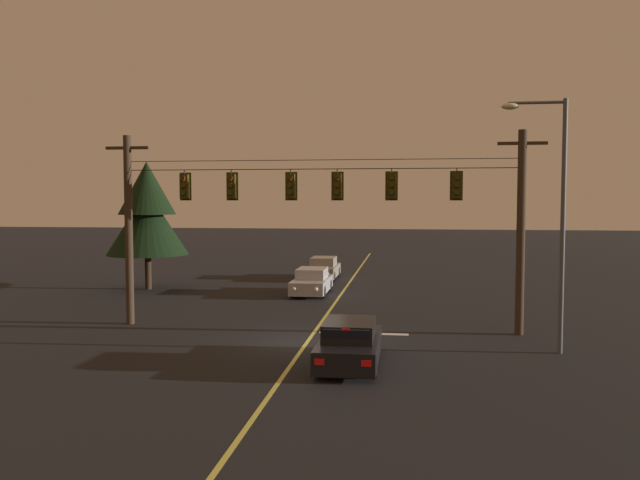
% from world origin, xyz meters
% --- Properties ---
extents(ground_plane, '(180.00, 180.00, 0.00)m').
position_xyz_m(ground_plane, '(0.00, 0.00, 0.00)').
color(ground_plane, black).
extents(lane_centre_stripe, '(0.14, 60.00, 0.01)m').
position_xyz_m(lane_centre_stripe, '(0.00, 8.42, 0.00)').
color(lane_centre_stripe, '#D1C64C').
rests_on(lane_centre_stripe, ground).
extents(stop_bar_paint, '(3.40, 0.36, 0.01)m').
position_xyz_m(stop_bar_paint, '(1.90, 1.82, 0.00)').
color(stop_bar_paint, silver).
rests_on(stop_bar_paint, ground).
extents(signal_span_assembly, '(17.25, 0.32, 7.68)m').
position_xyz_m(signal_span_assembly, '(0.00, 2.42, 3.99)').
color(signal_span_assembly, '#38281C').
rests_on(signal_span_assembly, ground).
extents(traffic_light_leftmost, '(0.48, 0.41, 1.22)m').
position_xyz_m(traffic_light_leftmost, '(-5.34, 2.40, 5.62)').
color(traffic_light_leftmost, black).
extents(traffic_light_left_inner, '(0.48, 0.41, 1.22)m').
position_xyz_m(traffic_light_left_inner, '(-3.41, 2.40, 5.62)').
color(traffic_light_left_inner, black).
extents(traffic_light_centre, '(0.48, 0.41, 1.22)m').
position_xyz_m(traffic_light_centre, '(-1.02, 2.40, 5.62)').
color(traffic_light_centre, black).
extents(traffic_light_right_inner, '(0.48, 0.41, 1.22)m').
position_xyz_m(traffic_light_right_inner, '(0.81, 2.40, 5.62)').
color(traffic_light_right_inner, black).
extents(traffic_light_rightmost, '(0.48, 0.41, 1.22)m').
position_xyz_m(traffic_light_rightmost, '(2.90, 2.40, 5.62)').
color(traffic_light_rightmost, black).
extents(traffic_light_far_right, '(0.48, 0.41, 1.22)m').
position_xyz_m(traffic_light_far_right, '(5.35, 2.40, 5.62)').
color(traffic_light_far_right, black).
extents(car_waiting_near_lane, '(1.80, 4.33, 1.39)m').
position_xyz_m(car_waiting_near_lane, '(1.79, -2.86, 0.65)').
color(car_waiting_near_lane, black).
rests_on(car_waiting_near_lane, ground).
extents(car_oncoming_lead, '(1.80, 4.42, 1.39)m').
position_xyz_m(car_oncoming_lead, '(-1.59, 11.69, 0.65)').
color(car_oncoming_lead, '#A5A5AD').
rests_on(car_oncoming_lead, ground).
extents(car_oncoming_trailing, '(1.80, 4.42, 1.39)m').
position_xyz_m(car_oncoming_trailing, '(-1.85, 18.46, 0.65)').
color(car_oncoming_trailing, gray).
rests_on(car_oncoming_trailing, ground).
extents(street_lamp_corner, '(2.11, 0.30, 8.36)m').
position_xyz_m(street_lamp_corner, '(8.26, -0.45, 5.00)').
color(street_lamp_corner, '#4C4F54').
rests_on(street_lamp_corner, ground).
extents(tree_verge_near, '(4.58, 4.58, 7.24)m').
position_xyz_m(tree_verge_near, '(-11.10, 12.24, 4.35)').
color(tree_verge_near, '#332316').
rests_on(tree_verge_near, ground).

